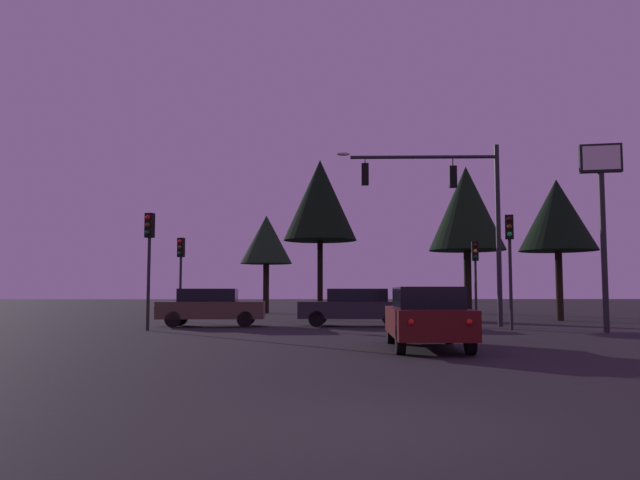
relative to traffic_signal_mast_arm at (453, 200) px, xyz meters
The scene contains 14 objects.
ground_plane 9.31m from the traffic_signal_mast_arm, 132.99° to the left, with size 168.00×168.00×0.00m, color black.
traffic_signal_mast_arm is the anchor object (origin of this frame).
traffic_light_corner_left 12.76m from the traffic_signal_mast_arm, 160.51° to the left, with size 0.35×0.38×3.91m.
traffic_light_corner_right 3.60m from the traffic_signal_mast_arm, 59.10° to the right, with size 0.35×0.38×4.23m.
traffic_light_median 12.15m from the traffic_signal_mast_arm, 168.66° to the right, with size 0.36×0.38×4.26m.
traffic_light_far_side 5.02m from the traffic_signal_mast_arm, 63.10° to the left, with size 0.33×0.37×3.74m.
car_nearside_lane 11.11m from the traffic_signal_mast_arm, 107.53° to the right, with size 2.07×4.72×1.52m.
car_crossing_left 5.92m from the traffic_signal_mast_arm, behind, with size 4.67×2.21×1.52m.
car_crossing_right 10.77m from the traffic_signal_mast_arm, behind, with size 4.35×1.85×1.52m.
store_sign_illuminated 5.83m from the traffic_signal_mast_arm, 42.78° to the right, with size 1.42×0.55×6.55m.
tree_behind_sign 17.59m from the traffic_signal_mast_arm, 118.74° to the left, with size 3.36×3.36×6.35m.
tree_left_far 7.97m from the traffic_signal_mast_arm, 37.47° to the left, with size 3.75×3.75×6.90m.
tree_center_horizon 8.18m from the traffic_signal_mast_arm, 130.15° to the left, with size 3.70×3.70×8.09m.
tree_right_cluster 15.27m from the traffic_signal_mast_arm, 73.01° to the left, with size 4.88×4.88×9.48m.
Camera 1 is at (-0.90, -6.52, 1.41)m, focal length 35.35 mm.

